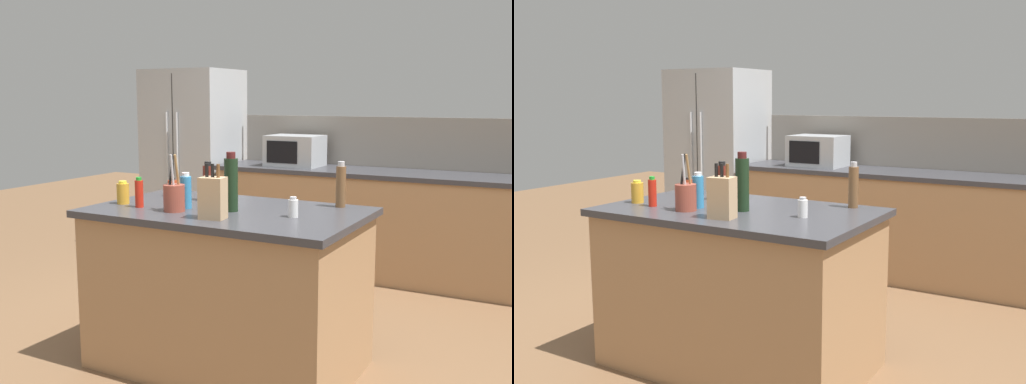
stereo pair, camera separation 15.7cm
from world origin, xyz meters
TOP-DOWN VIEW (x-y plane):
  - ground_plane at (0.00, 0.00)m, footprint 14.00×14.00m
  - back_counter_run at (0.30, 2.20)m, footprint 3.15×0.66m
  - wall_backsplash at (0.30, 2.52)m, footprint 3.11×0.03m
  - kitchen_island at (0.00, 0.00)m, footprint 1.55×0.94m
  - refrigerator at (-1.75, 2.25)m, footprint 0.86×0.75m
  - microwave at (-0.58, 2.20)m, footprint 0.49×0.39m
  - knife_block at (0.08, -0.28)m, footprint 0.14×0.12m
  - utensil_crock at (-0.23, -0.20)m, footprint 0.12×0.12m
  - honey_jar at (-0.64, -0.15)m, footprint 0.07×0.07m
  - spice_jar_paprika at (-0.55, 0.23)m, footprint 0.06×0.06m
  - salt_shaker at (0.43, -0.04)m, footprint 0.05×0.05m
  - dish_soap_bottle at (-0.22, -0.09)m, footprint 0.06×0.06m
  - hot_sauce_bottle at (-0.48, -0.19)m, footprint 0.05×0.05m
  - pepper_grinder at (0.55, 0.37)m, footprint 0.06×0.06m
  - vinegar_bottle at (-0.25, 0.19)m, footprint 0.06×0.06m
  - wine_bottle at (0.05, -0.05)m, footprint 0.08×0.08m

SIDE VIEW (x-z plane):
  - ground_plane at x=0.00m, z-range 0.00..0.00m
  - back_counter_run at x=0.30m, z-range 0.00..0.94m
  - kitchen_island at x=0.00m, z-range 0.00..0.94m
  - refrigerator at x=-1.75m, z-range 0.00..1.85m
  - salt_shaker at x=0.43m, z-range 0.94..1.05m
  - spice_jar_paprika at x=-0.55m, z-range 0.94..1.06m
  - honey_jar at x=-0.64m, z-range 0.94..1.07m
  - utensil_crock at x=-0.23m, z-range 0.86..1.18m
  - hot_sauce_bottle at x=-0.48m, z-range 0.93..1.11m
  - dish_soap_bottle at x=-0.22m, z-range 0.93..1.14m
  - knife_block at x=0.08m, z-range 0.91..1.20m
  - vinegar_bottle at x=-0.25m, z-range 0.93..1.18m
  - pepper_grinder at x=0.55m, z-range 0.93..1.20m
  - microwave at x=-0.58m, z-range 0.94..1.23m
  - wine_bottle at x=0.05m, z-range 0.93..1.26m
  - wall_backsplash at x=0.30m, z-range 0.94..1.40m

